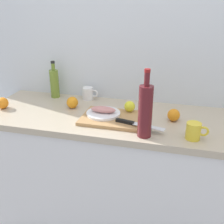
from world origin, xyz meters
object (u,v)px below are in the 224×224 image
object	(u,v)px
olive_oil_bottle	(54,83)
wine_bottle	(145,110)
fish_fillet	(103,109)
lemon_0	(130,106)
coffee_mug_1	(88,93)
white_plate	(103,113)
cutting_board	(112,118)
coffee_mug_0	(194,131)
chef_knife	(133,123)

from	to	relation	value
olive_oil_bottle	wine_bottle	world-z (taller)	wine_bottle
fish_fillet	wine_bottle	world-z (taller)	wine_bottle
fish_fillet	lemon_0	bearing A→B (deg)	30.79
coffee_mug_1	fish_fillet	bearing A→B (deg)	-55.28
lemon_0	wine_bottle	bearing A→B (deg)	-63.82
white_plate	wine_bottle	distance (m)	0.35
white_plate	coffee_mug_1	distance (m)	0.34
cutting_board	olive_oil_bottle	xyz separation A→B (m)	(-0.51, 0.29, 0.10)
fish_fillet	white_plate	bearing A→B (deg)	180.00
wine_bottle	coffee_mug_0	xyz separation A→B (m)	(0.25, 0.03, -0.10)
cutting_board	chef_knife	distance (m)	0.17
fish_fillet	lemon_0	size ratio (longest dim) A/B	2.31
wine_bottle	coffee_mug_0	distance (m)	0.27
lemon_0	olive_oil_bottle	bearing A→B (deg)	163.01
lemon_0	olive_oil_bottle	distance (m)	0.63
cutting_board	chef_knife	xyz separation A→B (m)	(0.15, -0.08, 0.02)
olive_oil_bottle	coffee_mug_1	distance (m)	0.26
fish_fillet	coffee_mug_1	size ratio (longest dim) A/B	1.34
cutting_board	wine_bottle	size ratio (longest dim) A/B	1.00
coffee_mug_0	coffee_mug_1	world-z (taller)	coffee_mug_0
wine_bottle	coffee_mug_0	world-z (taller)	wine_bottle
fish_fillet	olive_oil_bottle	size ratio (longest dim) A/B	0.58
fish_fillet	wine_bottle	size ratio (longest dim) A/B	0.43
lemon_0	cutting_board	bearing A→B (deg)	-129.50
chef_knife	coffee_mug_1	bearing A→B (deg)	149.42
cutting_board	coffee_mug_0	size ratio (longest dim) A/B	3.12
white_plate	wine_bottle	size ratio (longest dim) A/B	0.57
fish_fillet	coffee_mug_0	xyz separation A→B (m)	(0.53, -0.15, -0.01)
cutting_board	white_plate	world-z (taller)	white_plate
white_plate	fish_fillet	size ratio (longest dim) A/B	1.33
white_plate	lemon_0	bearing A→B (deg)	30.79
cutting_board	fish_fillet	world-z (taller)	fish_fillet
cutting_board	chef_knife	bearing A→B (deg)	-28.95
olive_oil_bottle	coffee_mug_0	xyz separation A→B (m)	(0.98, -0.42, -0.06)
lemon_0	white_plate	bearing A→B (deg)	-149.21
cutting_board	wine_bottle	xyz separation A→B (m)	(0.22, -0.16, 0.14)
cutting_board	olive_oil_bottle	world-z (taller)	olive_oil_bottle
white_plate	lemon_0	world-z (taller)	lemon_0
chef_knife	white_plate	bearing A→B (deg)	167.23
fish_fillet	coffee_mug_0	size ratio (longest dim) A/B	1.34
cutting_board	white_plate	xyz separation A→B (m)	(-0.06, 0.02, 0.02)
coffee_mug_0	chef_knife	bearing A→B (deg)	171.69
chef_knife	wine_bottle	size ratio (longest dim) A/B	0.79
lemon_0	wine_bottle	xyz separation A→B (m)	(0.13, -0.27, 0.09)
cutting_board	coffee_mug_0	xyz separation A→B (m)	(0.47, -0.13, 0.04)
white_plate	coffee_mug_1	size ratio (longest dim) A/B	1.79
chef_knife	wine_bottle	xyz separation A→B (m)	(0.07, -0.08, 0.12)
fish_fillet	lemon_0	world-z (taller)	lemon_0
white_plate	olive_oil_bottle	distance (m)	0.53
olive_oil_bottle	coffee_mug_1	world-z (taller)	olive_oil_bottle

